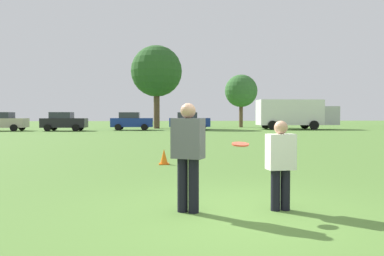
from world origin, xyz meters
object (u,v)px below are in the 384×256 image
Objects in this scene: player_thrower at (188,151)px; box_truck at (295,113)px; player_defender at (281,160)px; parked_car_near_right at (132,121)px; parked_car_mid_right at (64,121)px; parked_car_center at (3,121)px; traffic_cone at (164,157)px; parked_car_far_right at (189,121)px; frisbee at (240,144)px.

box_truck is at bearing 66.04° from player_thrower.
parked_car_near_right is at bearing 96.77° from player_defender.
box_truck reaches higher than parked_car_mid_right.
parked_car_center is 29.75m from box_truck.
parked_car_near_right is at bearing 94.25° from player_thrower.
traffic_cone is at bearing -118.57° from box_truck.
parked_car_center is 5.87m from parked_car_mid_right.
player_defender is 0.34× the size of parked_car_center.
parked_car_center is 1.00× the size of parked_car_far_right.
frisbee is 33.63m from parked_car_mid_right.
parked_car_center is 18.18m from parked_car_far_right.
parked_car_near_right is 17.47m from box_truck.
player_thrower is at bearing -113.96° from box_truck.
box_truck is (17.45, 0.27, 0.83)m from parked_car_near_right.
box_truck is at bearing 3.75° from parked_car_mid_right.
player_thrower is 5.93m from traffic_cone.
parked_car_near_right reaches higher than player_defender.
player_defender is 6.18m from traffic_cone.
frisbee is 0.06× the size of parked_car_center.
player_thrower is 0.40× the size of parked_car_near_right.
frisbee is (-0.67, -0.03, 0.27)m from player_defender.
parked_car_near_right is 1.00× the size of parked_car_far_right.
player_thrower is at bearing -88.37° from traffic_cone.
parked_car_mid_right is 1.00× the size of parked_car_near_right.
player_defender is at bearing -74.43° from traffic_cone.
frisbee is (0.82, -0.08, 0.10)m from player_thrower.
player_thrower is 6.34× the size of frisbee.
parked_car_far_right is (1.93, 33.46, 0.12)m from player_defender.
player_thrower reaches higher than traffic_cone.
player_defender is 0.34× the size of parked_car_near_right.
player_thrower is 1.19× the size of player_defender.
parked_car_near_right is (-3.30, 33.48, -0.15)m from frisbee.
parked_car_mid_right and parked_car_far_right have the same top height.
parked_car_near_right is 5.90m from parked_car_far_right.
box_truck is at bearing 1.29° from parked_car_far_right.
parked_car_near_right is at bearing 2.91° from parked_car_center.
traffic_cone is at bearing -85.19° from parked_car_near_right.
traffic_cone is at bearing -61.52° from parked_car_center.
box_truck is (23.90, 1.57, 0.83)m from parked_car_mid_right.
parked_car_center is 12.29m from parked_car_near_right.
parked_car_mid_right is 1.00× the size of parked_car_far_right.
box_truck reaches higher than parked_car_near_right.
box_truck is at bearing 1.73° from parked_car_center.
parked_car_center is at bearing -177.09° from parked_car_near_right.
player_defender reaches higher than frisbee.
frisbee is 36.37m from parked_car_center.
player_defender is (1.48, -0.04, -0.16)m from player_thrower.
parked_car_far_right is at bearing 85.57° from frisbee.
traffic_cone is at bearing -71.52° from parked_car_mid_right.
player_defender is 33.80m from parked_car_mid_right.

